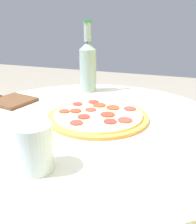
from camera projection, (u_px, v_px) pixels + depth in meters
The scene contains 5 objects.
table at pixel (89, 174), 0.80m from camera, with size 0.85×0.85×0.72m.
pizza at pixel (98, 116), 0.76m from camera, with size 0.31×0.31×0.02m.
beer_bottle at pixel (88, 65), 1.00m from camera, with size 0.07×0.07×0.28m.
pizza_paddle at pixel (6, 99), 0.91m from camera, with size 0.15×0.29×0.02m.
drinking_glass at pixel (34, 147), 0.49m from camera, with size 0.08×0.08×0.10m.
Camera 1 is at (0.63, 0.25, 1.01)m, focal length 40.00 mm.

